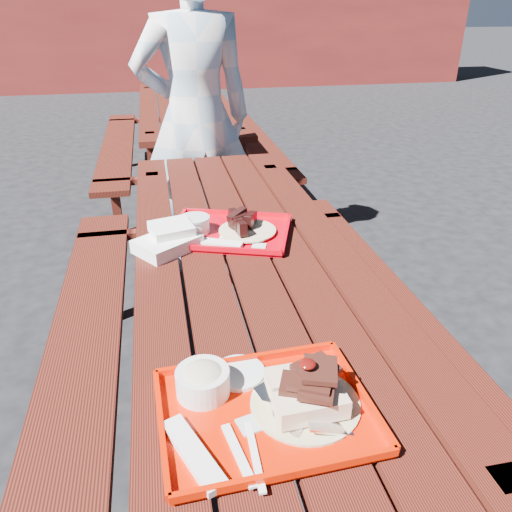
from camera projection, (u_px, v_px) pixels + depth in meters
name	position (u px, v px, depth m)	size (l,w,h in m)	color
ground	(249.00, 419.00, 2.02)	(60.00, 60.00, 0.00)	black
building_wall	(157.00, 1.00, 9.18)	(12.00, 1.20, 3.00)	maroon
picnic_table_near	(248.00, 302.00, 1.76)	(1.41, 2.40, 0.75)	#4A180E
picnic_table_far	(186.00, 127.00, 4.21)	(1.41, 2.40, 0.75)	#4A180E
near_tray	(263.00, 397.00, 1.03)	(0.45, 0.37, 0.14)	red
far_tray	(227.00, 230.00, 1.80)	(0.51, 0.45, 0.07)	#C3000F
white_cloth	(169.00, 240.00, 1.70)	(0.25, 0.24, 0.08)	white
person	(195.00, 119.00, 2.80)	(0.67, 0.44, 1.83)	#9EBCD4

